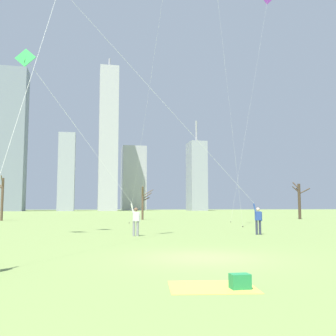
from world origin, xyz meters
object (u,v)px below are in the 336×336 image
at_px(picnic_spot, 228,284).
at_px(bare_tree_center, 143,201).
at_px(kite_flyer_midfield_left_orange, 214,168).
at_px(distant_kite_drifting_left_purple, 265,19).
at_px(kite_flyer_midfield_center_green, 114,188).
at_px(bare_tree_far_right_edge, 2,197).
at_px(bare_tree_right_of_center, 299,199).
at_px(kite_flyer_far_back_pink, 26,105).

relative_size(picnic_spot, bare_tree_center, 0.47).
distance_m(kite_flyer_midfield_left_orange, distant_kite_drifting_left_purple, 30.35).
xyz_separation_m(kite_flyer_midfield_center_green, picnic_spot, (1.51, -14.57, -2.67)).
height_order(bare_tree_far_right_edge, bare_tree_center, bare_tree_far_right_edge).
bearing_deg(bare_tree_right_of_center, distant_kite_drifting_left_purple, -138.49).
xyz_separation_m(kite_flyer_far_back_pink, bare_tree_far_right_edge, (-8.34, 37.11, -2.01)).
bearing_deg(bare_tree_center, kite_flyer_far_back_pink, -103.15).
distance_m(kite_flyer_midfield_left_orange, kite_flyer_far_back_pink, 13.51).
bearing_deg(bare_tree_center, distant_kite_drifting_left_purple, -32.68).
xyz_separation_m(distant_kite_drifting_left_purple, bare_tree_far_right_edge, (-30.30, 8.32, -21.15)).
relative_size(kite_flyer_midfield_center_green, bare_tree_right_of_center, 2.12).
bearing_deg(bare_tree_far_right_edge, bare_tree_right_of_center, -2.41).
distance_m(kite_flyer_midfield_left_orange, kite_flyer_midfield_center_green, 6.07).
xyz_separation_m(kite_flyer_midfield_left_orange, bare_tree_right_of_center, (20.28, 25.73, -1.26)).
bearing_deg(kite_flyer_midfield_left_orange, kite_flyer_far_back_pink, -133.47).
bearing_deg(kite_flyer_far_back_pink, kite_flyer_midfield_center_green, 71.59).
relative_size(kite_flyer_midfield_center_green, bare_tree_far_right_edge, 2.01).
distance_m(kite_flyer_midfield_left_orange, bare_tree_far_right_edge, 32.53).
distance_m(kite_flyer_far_back_pink, bare_tree_far_right_edge, 38.09).
relative_size(distant_kite_drifting_left_purple, bare_tree_right_of_center, 5.32).
bearing_deg(kite_flyer_midfield_left_orange, bare_tree_right_of_center, 51.75).
bearing_deg(bare_tree_center, picnic_spot, -95.28).
distance_m(kite_flyer_far_back_pink, distant_kite_drifting_left_purple, 40.96).
bearing_deg(picnic_spot, kite_flyer_far_back_pink, 136.76).
relative_size(kite_flyer_midfield_center_green, bare_tree_center, 2.53).
height_order(kite_flyer_far_back_pink, distant_kite_drifting_left_purple, distant_kite_drifting_left_purple).
relative_size(kite_flyer_midfield_center_green, distant_kite_drifting_left_purple, 0.40).
xyz_separation_m(kite_flyer_midfield_left_orange, distant_kite_drifting_left_purple, (12.69, 19.00, 19.97)).
bearing_deg(kite_flyer_far_back_pink, bare_tree_far_right_edge, 102.66).
distance_m(kite_flyer_midfield_left_orange, picnic_spot, 15.50).
xyz_separation_m(kite_flyer_far_back_pink, bare_tree_center, (8.71, 37.29, -2.46)).
xyz_separation_m(bare_tree_right_of_center, bare_tree_far_right_edge, (-37.90, 1.60, 0.08)).
height_order(kite_flyer_midfield_center_green, picnic_spot, kite_flyer_midfield_center_green).
bearing_deg(picnic_spot, bare_tree_right_of_center, 58.33).
distance_m(picnic_spot, bare_tree_right_of_center, 47.15).
relative_size(picnic_spot, bare_tree_right_of_center, 0.39).
xyz_separation_m(kite_flyer_midfield_left_orange, kite_flyer_midfield_center_green, (-5.94, 0.23, -1.20)).
xyz_separation_m(kite_flyer_midfield_left_orange, kite_flyer_far_back_pink, (-9.28, -9.79, 0.83)).
xyz_separation_m(kite_flyer_midfield_center_green, bare_tree_far_right_edge, (-11.67, 27.10, 0.02)).
xyz_separation_m(kite_flyer_midfield_left_orange, bare_tree_center, (-0.57, 27.50, -1.64)).
bearing_deg(picnic_spot, kite_flyer_midfield_left_orange, 72.82).
bearing_deg(bare_tree_right_of_center, kite_flyer_midfield_center_green, -135.80).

